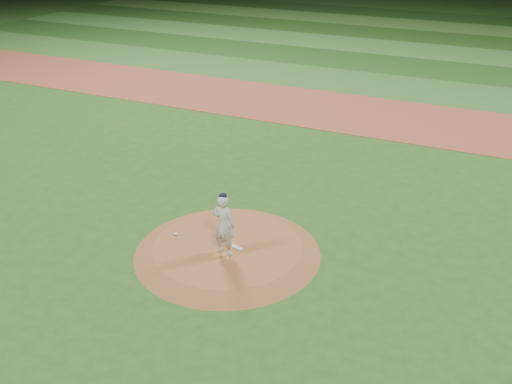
% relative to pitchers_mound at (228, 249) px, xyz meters
% --- Properties ---
extents(ground, '(120.00, 120.00, 0.00)m').
position_rel_pitchers_mound_xyz_m(ground, '(0.00, 0.00, -0.12)').
color(ground, '#26531A').
rests_on(ground, ground).
extents(infield_dirt_band, '(70.00, 6.00, 0.02)m').
position_rel_pitchers_mound_xyz_m(infield_dirt_band, '(0.00, 14.00, -0.12)').
color(infield_dirt_band, brown).
rests_on(infield_dirt_band, ground).
extents(outfield_stripe_0, '(70.00, 5.00, 0.02)m').
position_rel_pitchers_mound_xyz_m(outfield_stripe_0, '(0.00, 19.50, -0.12)').
color(outfield_stripe_0, '#316825').
rests_on(outfield_stripe_0, ground).
extents(outfield_stripe_1, '(70.00, 5.00, 0.02)m').
position_rel_pitchers_mound_xyz_m(outfield_stripe_1, '(0.00, 24.50, -0.12)').
color(outfield_stripe_1, '#1D4B18').
rests_on(outfield_stripe_1, ground).
extents(outfield_stripe_2, '(70.00, 5.00, 0.02)m').
position_rel_pitchers_mound_xyz_m(outfield_stripe_2, '(0.00, 29.50, -0.12)').
color(outfield_stripe_2, '#33762B').
rests_on(outfield_stripe_2, ground).
extents(outfield_stripe_3, '(70.00, 5.00, 0.02)m').
position_rel_pitchers_mound_xyz_m(outfield_stripe_3, '(0.00, 34.50, -0.12)').
color(outfield_stripe_3, '#204817').
rests_on(outfield_stripe_3, ground).
extents(outfield_stripe_4, '(70.00, 5.00, 0.02)m').
position_rel_pitchers_mound_xyz_m(outfield_stripe_4, '(0.00, 39.50, -0.12)').
color(outfield_stripe_4, '#3C7129').
rests_on(outfield_stripe_4, ground).
extents(outfield_stripe_5, '(70.00, 5.00, 0.02)m').
position_rel_pitchers_mound_xyz_m(outfield_stripe_5, '(0.00, 44.50, -0.12)').
color(outfield_stripe_5, '#1D4115').
rests_on(outfield_stripe_5, ground).
extents(pitchers_mound, '(5.50, 5.50, 0.25)m').
position_rel_pitchers_mound_xyz_m(pitchers_mound, '(0.00, 0.00, 0.00)').
color(pitchers_mound, '#95572E').
rests_on(pitchers_mound, ground).
extents(pitching_rubber, '(0.57, 0.27, 0.03)m').
position_rel_pitchers_mound_xyz_m(pitching_rubber, '(0.23, 0.02, 0.14)').
color(pitching_rubber, silver).
rests_on(pitching_rubber, pitchers_mound).
extents(rosin_bag, '(0.13, 0.13, 0.07)m').
position_rel_pitchers_mound_xyz_m(rosin_bag, '(-1.70, -0.14, 0.16)').
color(rosin_bag, beige).
rests_on(rosin_bag, pitchers_mound).
extents(pitcher_on_mound, '(0.71, 0.49, 1.92)m').
position_rel_pitchers_mound_xyz_m(pitcher_on_mound, '(0.11, -0.39, 1.07)').
color(pitcher_on_mound, silver).
rests_on(pitcher_on_mound, pitchers_mound).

